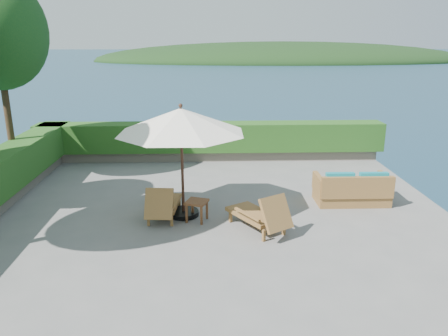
{
  "coord_description": "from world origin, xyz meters",
  "views": [
    {
      "loc": [
        -0.08,
        -9.8,
        4.26
      ],
      "look_at": [
        0.3,
        0.8,
        1.1
      ],
      "focal_mm": 35.0,
      "sensor_mm": 36.0,
      "label": 1
    }
  ],
  "objects_px": {
    "lounge_left": "(163,204)",
    "side_table": "(197,204)",
    "patio_umbrella": "(181,122)",
    "wicker_loveseat": "(352,190)",
    "lounge_right": "(261,214)"
  },
  "relations": [
    {
      "from": "lounge_left",
      "to": "wicker_loveseat",
      "type": "relative_size",
      "value": 0.85
    },
    {
      "from": "lounge_left",
      "to": "lounge_right",
      "type": "height_order",
      "value": "lounge_right"
    },
    {
      "from": "patio_umbrella",
      "to": "wicker_loveseat",
      "type": "bearing_deg",
      "value": 8.61
    },
    {
      "from": "side_table",
      "to": "lounge_right",
      "type": "bearing_deg",
      "value": -22.91
    },
    {
      "from": "lounge_left",
      "to": "side_table",
      "type": "bearing_deg",
      "value": -6.76
    },
    {
      "from": "side_table",
      "to": "wicker_loveseat",
      "type": "bearing_deg",
      "value": 13.99
    },
    {
      "from": "lounge_left",
      "to": "wicker_loveseat",
      "type": "distance_m",
      "value": 5.02
    },
    {
      "from": "wicker_loveseat",
      "to": "side_table",
      "type": "bearing_deg",
      "value": -165.76
    },
    {
      "from": "patio_umbrella",
      "to": "lounge_right",
      "type": "relative_size",
      "value": 2.31
    },
    {
      "from": "lounge_right",
      "to": "wicker_loveseat",
      "type": "height_order",
      "value": "lounge_right"
    },
    {
      "from": "lounge_left",
      "to": "side_table",
      "type": "distance_m",
      "value": 0.84
    },
    {
      "from": "patio_umbrella",
      "to": "lounge_right",
      "type": "distance_m",
      "value": 2.85
    },
    {
      "from": "patio_umbrella",
      "to": "lounge_left",
      "type": "height_order",
      "value": "patio_umbrella"
    },
    {
      "from": "wicker_loveseat",
      "to": "lounge_left",
      "type": "bearing_deg",
      "value": -169.93
    },
    {
      "from": "lounge_left",
      "to": "side_table",
      "type": "relative_size",
      "value": 2.66
    }
  ]
}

